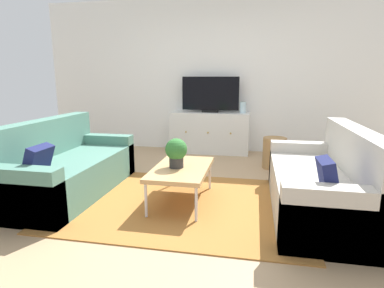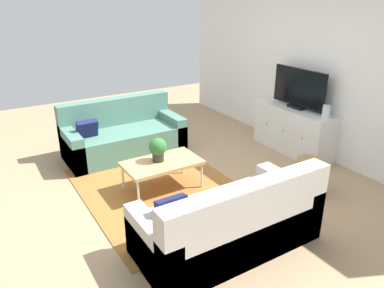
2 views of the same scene
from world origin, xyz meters
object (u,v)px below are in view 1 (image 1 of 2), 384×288
(glass_vase, at_px, (243,107))
(tv_console, at_px, (210,132))
(couch_left_side, at_px, (63,170))
(flat_screen_tv, at_px, (210,95))
(wicker_basket, at_px, (274,153))
(couch_right_side, at_px, (327,186))
(potted_plant, at_px, (176,152))
(coffee_table, at_px, (181,170))

(glass_vase, bearing_deg, tv_console, -180.00)
(couch_left_side, xyz_separation_m, flat_screen_tv, (1.38, 2.39, 0.75))
(tv_console, xyz_separation_m, flat_screen_tv, (0.00, 0.02, 0.67))
(wicker_basket, bearing_deg, flat_screen_tv, 142.12)
(couch_right_side, xyz_separation_m, tv_console, (-1.50, 2.37, 0.08))
(couch_left_side, distance_m, potted_plant, 1.39)
(potted_plant, bearing_deg, wicker_basket, 55.36)
(coffee_table, bearing_deg, flat_screen_tv, 90.78)
(coffee_table, xyz_separation_m, wicker_basket, (1.05, 1.56, -0.13))
(flat_screen_tv, height_order, wicker_basket, flat_screen_tv)
(couch_right_side, bearing_deg, wicker_basket, 105.03)
(coffee_table, distance_m, wicker_basket, 1.88)
(coffee_table, xyz_separation_m, glass_vase, (0.54, 2.38, 0.45))
(couch_left_side, distance_m, wicker_basket, 2.91)
(couch_left_side, relative_size, coffee_table, 1.86)
(couch_right_side, distance_m, potted_plant, 1.54)
(couch_right_side, height_order, flat_screen_tv, flat_screen_tv)
(couch_right_side, height_order, wicker_basket, couch_right_side)
(flat_screen_tv, bearing_deg, glass_vase, -2.01)
(couch_left_side, relative_size, flat_screen_tv, 1.83)
(potted_plant, height_order, glass_vase, glass_vase)
(couch_right_side, relative_size, coffee_table, 1.86)
(couch_right_side, height_order, tv_console, couch_right_side)
(coffee_table, bearing_deg, couch_left_side, 179.71)
(potted_plant, xyz_separation_m, glass_vase, (0.59, 2.41, 0.25))
(coffee_table, xyz_separation_m, potted_plant, (-0.05, -0.03, 0.20))
(couch_right_side, distance_m, glass_vase, 2.61)
(potted_plant, bearing_deg, glass_vase, 76.34)
(couch_left_side, distance_m, tv_console, 2.75)
(potted_plant, height_order, wicker_basket, potted_plant)
(couch_left_side, xyz_separation_m, tv_console, (1.38, 2.37, 0.08))
(couch_right_side, height_order, glass_vase, glass_vase)
(couch_right_side, xyz_separation_m, flat_screen_tv, (-1.50, 2.39, 0.75))
(couch_left_side, relative_size, potted_plant, 5.85)
(wicker_basket, bearing_deg, tv_console, 142.78)
(tv_console, height_order, flat_screen_tv, flat_screen_tv)
(tv_console, bearing_deg, wicker_basket, -37.22)
(potted_plant, distance_m, tv_console, 2.42)
(wicker_basket, bearing_deg, glass_vase, 121.89)
(coffee_table, xyz_separation_m, tv_console, (-0.03, 2.38, -0.00))
(couch_left_side, height_order, coffee_table, couch_left_side)
(potted_plant, distance_m, flat_screen_tv, 2.47)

